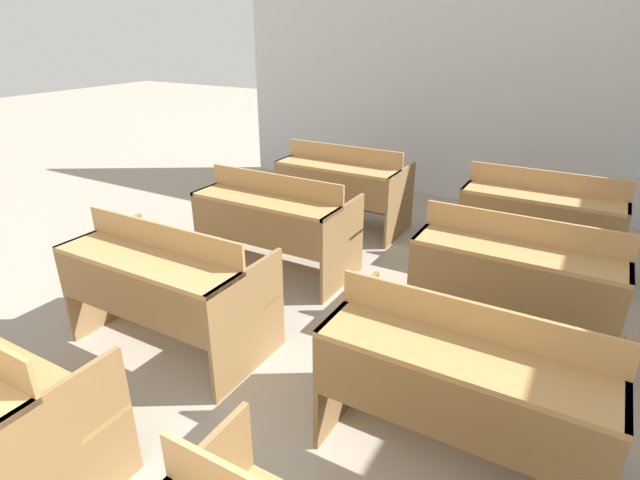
% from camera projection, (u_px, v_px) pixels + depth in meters
% --- Properties ---
extents(wall_back, '(6.72, 0.06, 3.16)m').
position_uv_depth(wall_back, '(498.00, 70.00, 5.63)').
color(wall_back, silver).
rests_on(wall_back, ground_plane).
extents(bench_second_left, '(1.31, 0.72, 0.90)m').
position_uv_depth(bench_second_left, '(166.00, 283.00, 3.29)').
color(bench_second_left, olive).
rests_on(bench_second_left, ground_plane).
extents(bench_second_right, '(1.31, 0.72, 0.90)m').
position_uv_depth(bench_second_right, '(463.00, 379.00, 2.40)').
color(bench_second_right, olive).
rests_on(bench_second_right, ground_plane).
extents(bench_third_left, '(1.31, 0.72, 0.90)m').
position_uv_depth(bench_third_left, '(275.00, 221.00, 4.33)').
color(bench_third_left, olive).
rests_on(bench_third_left, ground_plane).
extents(bench_third_right, '(1.31, 0.72, 0.90)m').
position_uv_depth(bench_third_right, '(515.00, 274.00, 3.41)').
color(bench_third_right, olive).
rests_on(bench_third_right, ground_plane).
extents(bench_back_left, '(1.31, 0.72, 0.90)m').
position_uv_depth(bench_back_left, '(343.00, 185.00, 5.31)').
color(bench_back_left, olive).
rests_on(bench_back_left, ground_plane).
extents(bench_back_right, '(1.31, 0.72, 0.90)m').
position_uv_depth(bench_back_right, '(540.00, 217.00, 4.42)').
color(bench_back_right, olive).
rests_on(bench_back_right, ground_plane).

